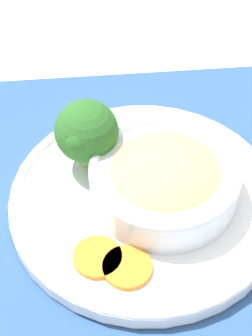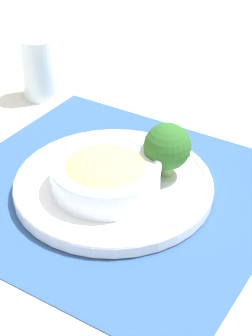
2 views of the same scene
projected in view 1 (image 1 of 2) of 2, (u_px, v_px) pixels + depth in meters
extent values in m
plane|color=beige|center=(145.00, 208.00, 0.62)|extent=(4.00, 4.00, 0.00)
cube|color=#2D5184|center=(145.00, 207.00, 0.62)|extent=(0.48, 0.45, 0.00)
cylinder|color=white|center=(145.00, 201.00, 0.61)|extent=(0.29, 0.29, 0.02)
torus|color=white|center=(145.00, 196.00, 0.60)|extent=(0.29, 0.29, 0.01)
cylinder|color=silver|center=(164.00, 183.00, 0.59)|extent=(0.16, 0.16, 0.04)
torus|color=silver|center=(165.00, 170.00, 0.58)|extent=(0.16, 0.16, 0.01)
ellipsoid|color=#EAC66B|center=(165.00, 177.00, 0.58)|extent=(0.13, 0.13, 0.04)
cylinder|color=#84AD5B|center=(88.00, 155.00, 0.63)|extent=(0.02, 0.02, 0.02)
sphere|color=#286023|center=(86.00, 131.00, 0.60)|extent=(0.07, 0.07, 0.07)
sphere|color=#286023|center=(79.00, 141.00, 0.59)|extent=(0.03, 0.03, 0.03)
sphere|color=#286023|center=(92.00, 118.00, 0.61)|extent=(0.03, 0.03, 0.03)
cylinder|color=orange|center=(97.00, 257.00, 0.55)|extent=(0.05, 0.05, 0.01)
cylinder|color=orange|center=(127.00, 267.00, 0.54)|extent=(0.05, 0.05, 0.01)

